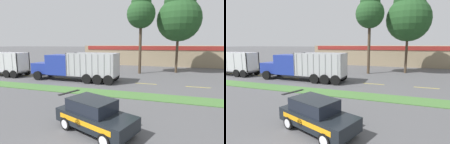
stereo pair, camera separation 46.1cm
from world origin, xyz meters
TOP-DOWN VIEW (x-y plane):
  - grass_verge at (0.00, 9.89)m, footprint 120.00×2.07m
  - centre_line_0 at (-20.40, 14.93)m, footprint 2.40×0.14m
  - centre_line_1 at (-15.00, 14.93)m, footprint 2.40×0.14m
  - centre_line_2 at (-9.60, 14.93)m, footprint 2.40×0.14m
  - centre_line_3 at (-4.20, 14.93)m, footprint 2.40×0.14m
  - centre_line_4 at (1.20, 14.93)m, footprint 2.40×0.14m
  - centre_line_5 at (6.60, 14.93)m, footprint 2.40×0.14m
  - dump_truck_lead at (-8.35, 14.24)m, footprint 11.09×2.83m
  - rally_car at (-0.05, 3.18)m, footprint 4.61×3.17m
  - store_building_backdrop at (2.22, 37.41)m, footprint 33.19×12.10m
  - tree_behind_left at (-0.53, 21.81)m, footprint 4.14×4.14m
  - tree_behind_centre at (4.80, 24.28)m, footprint 6.46×6.46m

SIDE VIEW (x-z plane):
  - centre_line_0 at x=-20.40m, z-range 0.00..0.01m
  - centre_line_1 at x=-15.00m, z-range 0.00..0.01m
  - centre_line_2 at x=-9.60m, z-range 0.00..0.01m
  - centre_line_3 at x=-4.20m, z-range 0.00..0.01m
  - centre_line_4 at x=1.20m, z-range 0.00..0.01m
  - centre_line_5 at x=6.60m, z-range 0.00..0.01m
  - grass_verge at x=0.00m, z-range 0.00..0.06m
  - rally_car at x=-0.05m, z-range 0.01..1.72m
  - dump_truck_lead at x=-8.35m, z-range -0.09..3.34m
  - store_building_backdrop at x=2.22m, z-range 0.00..4.11m
  - tree_behind_centre at x=4.80m, z-range 2.25..15.16m
  - tree_behind_left at x=-0.53m, z-range 3.18..15.05m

